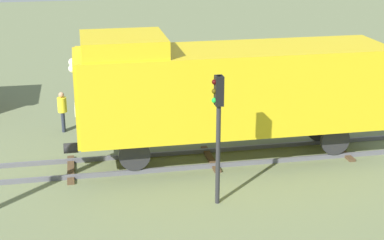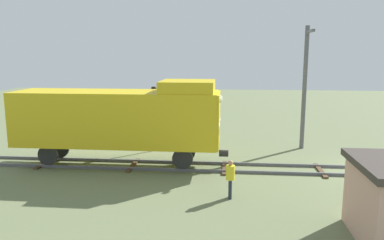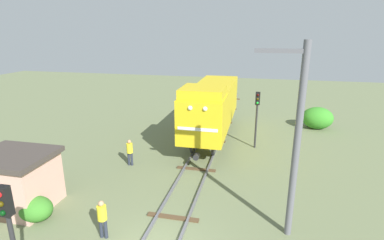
# 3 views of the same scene
# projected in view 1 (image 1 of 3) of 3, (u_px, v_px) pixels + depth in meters

# --- Properties ---
(locomotive) EXTENTS (2.90, 11.60, 4.60)m
(locomotive) POSITION_uv_depth(u_px,v_px,m) (228.00, 87.00, 20.92)
(locomotive) COLOR gold
(locomotive) RESTS_ON railway_track
(traffic_signal_mid) EXTENTS (0.32, 0.34, 4.12)m
(traffic_signal_mid) POSITION_uv_depth(u_px,v_px,m) (218.00, 116.00, 17.52)
(traffic_signal_mid) COLOR #262628
(traffic_signal_mid) RESTS_ON ground
(worker_by_signal) EXTENTS (0.38, 0.38, 1.70)m
(worker_by_signal) POSITION_uv_depth(u_px,v_px,m) (62.00, 109.00, 24.31)
(worker_by_signal) COLOR #262B38
(worker_by_signal) RESTS_ON ground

